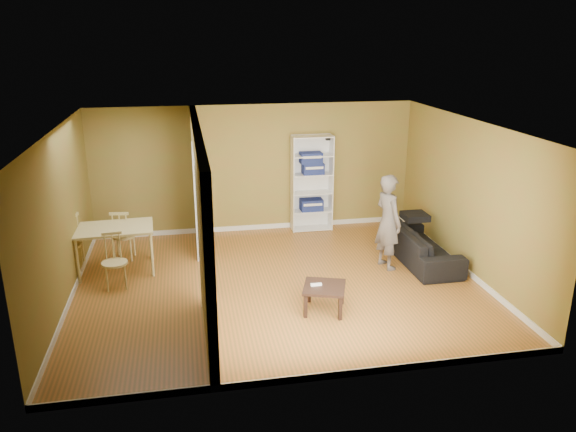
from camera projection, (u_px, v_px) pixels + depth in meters
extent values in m
plane|color=#B0672C|center=(278.00, 284.00, 9.22)|extent=(6.50, 6.50, 0.00)
plane|color=white|center=(277.00, 126.00, 8.41)|extent=(6.50, 6.50, 0.00)
plane|color=olive|center=(255.00, 169.00, 11.39)|extent=(6.50, 0.00, 6.50)
plane|color=olive|center=(319.00, 281.00, 6.25)|extent=(6.50, 0.00, 6.50)
plane|color=olive|center=(60.00, 221.00, 8.25)|extent=(0.00, 5.50, 5.50)
plane|color=olive|center=(469.00, 198.00, 9.39)|extent=(0.00, 5.50, 5.50)
cube|color=black|center=(328.00, 138.00, 11.41)|extent=(0.10, 0.10, 0.10)
imported|color=#24242A|center=(422.00, 241.00, 10.04)|extent=(2.03, 0.88, 0.77)
imported|color=slate|center=(389.00, 214.00, 9.60)|extent=(0.84, 0.73, 1.96)
cube|color=white|center=(292.00, 184.00, 11.43)|extent=(0.02, 0.36, 1.98)
cube|color=white|center=(331.00, 182.00, 11.57)|extent=(0.02, 0.36, 1.98)
cube|color=white|center=(310.00, 181.00, 11.66)|extent=(0.83, 0.02, 1.98)
cube|color=white|center=(311.00, 228.00, 11.80)|extent=(0.79, 0.36, 0.02)
cube|color=white|center=(311.00, 210.00, 11.68)|extent=(0.79, 0.36, 0.02)
cube|color=white|center=(312.00, 192.00, 11.56)|extent=(0.79, 0.36, 0.02)
cube|color=white|center=(312.00, 174.00, 11.44)|extent=(0.79, 0.36, 0.02)
cube|color=white|center=(312.00, 155.00, 11.32)|extent=(0.79, 0.36, 0.02)
cube|color=white|center=(312.00, 136.00, 11.20)|extent=(0.79, 0.36, 0.02)
cube|color=navy|center=(311.00, 205.00, 11.64)|extent=(0.46, 0.30, 0.23)
cube|color=navy|center=(313.00, 168.00, 11.41)|extent=(0.43, 0.28, 0.22)
cube|color=navy|center=(311.00, 158.00, 11.33)|extent=(0.44, 0.29, 0.22)
cube|color=#372016|center=(324.00, 287.00, 8.22)|extent=(0.60, 0.60, 0.04)
cube|color=#372016|center=(311.00, 309.00, 8.01)|extent=(0.05, 0.05, 0.36)
cube|color=#372016|center=(345.00, 306.00, 8.10)|extent=(0.05, 0.05, 0.36)
cube|color=#372016|center=(304.00, 294.00, 8.47)|extent=(0.05, 0.05, 0.36)
cube|color=#372016|center=(336.00, 291.00, 8.56)|extent=(0.05, 0.05, 0.36)
cube|color=white|center=(316.00, 285.00, 8.23)|extent=(0.17, 0.04, 0.03)
cube|color=beige|center=(114.00, 228.00, 9.49)|extent=(1.28, 0.86, 0.04)
cylinder|color=beige|center=(76.00, 261.00, 9.16)|extent=(0.05, 0.05, 0.76)
cylinder|color=beige|center=(150.00, 256.00, 9.37)|extent=(0.05, 0.05, 0.76)
cylinder|color=beige|center=(84.00, 245.00, 9.86)|extent=(0.05, 0.05, 0.76)
cylinder|color=beige|center=(152.00, 241.00, 10.06)|extent=(0.05, 0.05, 0.76)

